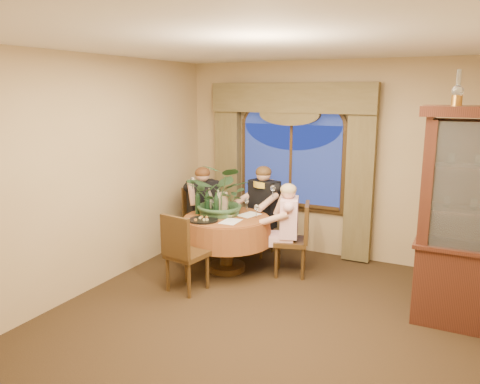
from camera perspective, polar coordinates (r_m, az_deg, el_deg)
The scene contains 32 objects.
floor at distance 4.99m, azimuth 2.47°, elevation -16.17°, with size 5.00×5.00×0.00m, color black.
wall_back at distance 6.83m, azimuth 11.20°, elevation 3.77°, with size 4.50×4.50×0.00m, color #9F865B.
ceiling at distance 4.42m, azimuth 2.82°, elevation 17.74°, with size 5.00×5.00×0.00m, color white.
window at distance 6.96m, azimuth 6.24°, elevation 3.25°, with size 1.62×0.10×1.32m, color navy, non-canonical shape.
arched_transom at distance 6.88m, azimuth 6.39°, elevation 9.67°, with size 1.60×0.06×0.44m, color navy, non-canonical shape.
drapery_left at distance 7.35m, azimuth -1.48°, elevation 2.84°, with size 0.38×0.14×2.32m, color #4F4425.
drapery_right at distance 6.65m, azimuth 14.41°, elevation 1.47°, with size 0.38×0.14×2.32m, color #4F4425.
swag_valance at distance 6.80m, azimuth 6.19°, elevation 11.34°, with size 2.45×0.16×0.42m, color #4F4425, non-canonical shape.
dining_table at distance 6.31m, azimuth -1.64°, elevation -6.28°, with size 1.22×1.22×0.75m, color maroon.
oil_lamp_left at distance 5.02m, azimuth 25.03°, elevation 11.46°, with size 0.11×0.11×0.34m, color #A5722D, non-canonical shape.
chair_right at distance 6.17m, azimuth 6.20°, elevation -5.76°, with size 0.42×0.42×0.96m, color black.
chair_back_right at distance 6.92m, azimuth 2.09°, elevation -3.70°, with size 0.42×0.42×0.96m, color black.
chair_back at distance 6.99m, azimuth -4.77°, elevation -3.56°, with size 0.42×0.42×0.96m, color black.
chair_front_left at distance 5.69m, azimuth -6.47°, elevation -7.31°, with size 0.42×0.42×0.96m, color black.
person_pink at distance 6.14m, azimuth 5.99°, elevation -4.54°, with size 0.44×0.40×1.22m, color beige, non-canonical shape.
person_back at distance 6.92m, azimuth -4.57°, elevation -2.25°, with size 0.47×0.43×1.30m, color black, non-canonical shape.
person_scarf at distance 6.78m, azimuth 2.95°, elevation -2.37°, with size 0.48×0.44×1.34m, color black, non-canonical shape.
stoneware_vase at distance 6.33m, azimuth -2.03°, elevation -1.33°, with size 0.15×0.15×0.29m, color #A18368, non-canonical shape.
centerpiece_plant at distance 6.19m, azimuth -2.15°, elevation 2.61°, with size 0.91×1.01×0.79m, color #2F5230.
olive_bowl at distance 6.15m, azimuth -1.32°, elevation -2.88°, with size 0.16×0.16×0.05m, color brown.
cheese_platter at distance 6.00m, azimuth -4.46°, elevation -3.41°, with size 0.38×0.38×0.02m, color black.
wine_bottle_0 at distance 6.30m, azimuth -2.67°, elevation -1.20°, with size 0.07×0.07×0.33m, color tan.
wine_bottle_1 at distance 6.31m, azimuth -4.02°, elevation -1.20°, with size 0.07×0.07×0.33m, color black.
wine_bottle_2 at distance 6.42m, azimuth -2.59°, elevation -0.95°, with size 0.07×0.07×0.33m, color black.
wine_bottle_3 at distance 6.31m, azimuth -5.18°, elevation -1.21°, with size 0.07×0.07×0.33m, color black.
wine_bottle_4 at distance 6.15m, azimuth -2.91°, elevation -1.53°, with size 0.07×0.07×0.33m, color black.
wine_bottle_5 at distance 6.41m, azimuth -3.74°, elevation -0.98°, with size 0.07×0.07×0.33m, color tan.
tasting_paper_0 at distance 5.95m, azimuth -1.13°, elevation -3.60°, with size 0.21×0.30×0.00m, color white.
tasting_paper_1 at distance 6.27m, azimuth 1.11°, elevation -2.78°, with size 0.21×0.30×0.00m, color white.
wine_glass_person_pink at distance 6.12m, azimuth 2.01°, elevation -2.33°, with size 0.07×0.07×0.18m, color silver, non-canonical shape.
wine_glass_person_back at distance 6.53m, azimuth -3.22°, elevation -1.42°, with size 0.07×0.07×0.18m, color silver, non-canonical shape.
wine_glass_person_scarf at distance 6.46m, azimuth 0.81°, elevation -1.54°, with size 0.07×0.07×0.18m, color silver, non-canonical shape.
Camera 1 is at (1.78, -4.02, 2.37)m, focal length 35.00 mm.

